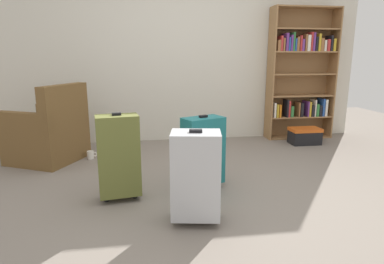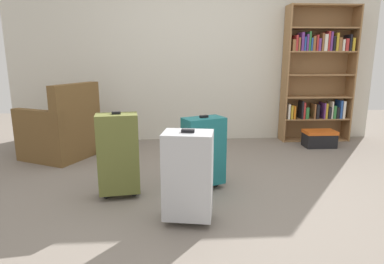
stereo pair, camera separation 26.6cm
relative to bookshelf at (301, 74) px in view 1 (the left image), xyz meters
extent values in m
plane|color=slate|center=(-1.73, -1.95, -0.96)|extent=(9.13, 9.13, 0.00)
cube|color=beige|center=(-1.73, 0.18, 0.34)|extent=(5.22, 0.10, 2.60)
cube|color=olive|center=(-0.48, -0.02, -0.01)|extent=(0.02, 0.27, 1.88)
cube|color=olive|center=(0.48, -0.02, -0.01)|extent=(0.02, 0.27, 1.88)
cube|color=olive|center=(0.00, 0.10, -0.01)|extent=(0.97, 0.02, 1.88)
cube|color=olive|center=(0.00, -0.02, -0.95)|extent=(0.93, 0.25, 0.02)
cube|color=olive|center=(0.00, -0.02, -0.63)|extent=(0.93, 0.25, 0.02)
cube|color=olive|center=(0.00, -0.02, -0.32)|extent=(0.93, 0.25, 0.02)
cube|color=olive|center=(0.00, -0.02, 0.00)|extent=(0.93, 0.25, 0.02)
cube|color=olive|center=(0.00, -0.02, 0.31)|extent=(0.93, 0.25, 0.02)
cube|color=olive|center=(0.00, -0.02, 0.62)|extent=(0.93, 0.25, 0.02)
cube|color=olive|center=(0.00, -0.02, 0.92)|extent=(0.93, 0.25, 0.02)
cube|color=silver|center=(-0.42, -0.04, -0.52)|extent=(0.03, 0.21, 0.21)
cube|color=gold|center=(-0.38, -0.06, -0.53)|extent=(0.03, 0.17, 0.19)
cube|color=orange|center=(-0.34, -0.06, -0.53)|extent=(0.03, 0.17, 0.19)
cube|color=black|center=(-0.23, -0.06, -0.49)|extent=(0.02, 0.17, 0.25)
cube|color=#B22D2D|center=(-0.20, -0.06, -0.50)|extent=(0.03, 0.17, 0.23)
cube|color=#2D7238|center=(-0.16, -0.05, -0.54)|extent=(0.04, 0.19, 0.16)
cube|color=brown|center=(-0.05, -0.07, -0.52)|extent=(0.02, 0.16, 0.21)
cube|color=black|center=(-0.01, -0.04, -0.52)|extent=(0.04, 0.22, 0.20)
cube|color=#66337F|center=(0.09, -0.05, -0.51)|extent=(0.02, 0.21, 0.22)
cube|color=gold|center=(0.12, -0.04, -0.51)|extent=(0.03, 0.23, 0.22)
cube|color=black|center=(0.17, -0.07, -0.54)|extent=(0.04, 0.17, 0.17)
cube|color=silver|center=(0.20, -0.06, -0.50)|extent=(0.02, 0.17, 0.25)
cube|color=#2D7238|center=(0.24, -0.05, -0.53)|extent=(0.04, 0.20, 0.18)
cube|color=black|center=(0.29, -0.06, -0.54)|extent=(0.04, 0.18, 0.16)
cube|color=#264C99|center=(0.33, -0.05, -0.49)|extent=(0.03, 0.19, 0.26)
cube|color=silver|center=(0.37, -0.07, -0.50)|extent=(0.03, 0.15, 0.25)
cube|color=brown|center=(-0.42, -0.07, 0.39)|extent=(0.04, 0.15, 0.15)
cube|color=#B22D2D|center=(-0.38, -0.03, 0.42)|extent=(0.03, 0.23, 0.21)
cube|color=brown|center=(-0.34, -0.07, 0.41)|extent=(0.02, 0.16, 0.18)
cube|color=#66337F|center=(-0.30, -0.05, 0.44)|extent=(0.03, 0.20, 0.24)
cube|color=#264C99|center=(-0.27, -0.05, 0.41)|extent=(0.02, 0.20, 0.19)
cube|color=#66337F|center=(-0.23, -0.04, 0.43)|extent=(0.03, 0.22, 0.22)
cube|color=#2D7238|center=(-0.20, -0.06, 0.45)|extent=(0.02, 0.17, 0.25)
cube|color=#264C99|center=(-0.17, -0.07, 0.40)|extent=(0.02, 0.17, 0.17)
cube|color=brown|center=(-0.14, -0.06, 0.42)|extent=(0.03, 0.18, 0.19)
cube|color=#B22D2D|center=(-0.10, -0.06, 0.42)|extent=(0.03, 0.19, 0.21)
cube|color=#66337F|center=(-0.06, -0.07, 0.40)|extent=(0.03, 0.16, 0.16)
cube|color=brown|center=(-0.02, -0.05, 0.44)|extent=(0.02, 0.19, 0.23)
cube|color=silver|center=(0.02, -0.07, 0.43)|extent=(0.04, 0.15, 0.22)
cube|color=#B22D2D|center=(0.06, -0.04, 0.45)|extent=(0.02, 0.21, 0.26)
cube|color=#66337F|center=(0.10, -0.05, 0.45)|extent=(0.03, 0.19, 0.25)
cube|color=black|center=(0.14, -0.06, 0.42)|extent=(0.03, 0.19, 0.20)
cube|color=gold|center=(0.18, -0.06, 0.44)|extent=(0.03, 0.18, 0.24)
cube|color=brown|center=(0.22, -0.06, 0.41)|extent=(0.04, 0.18, 0.18)
cube|color=silver|center=(0.27, -0.06, 0.40)|extent=(0.03, 0.18, 0.15)
cube|color=#B22D2D|center=(0.32, -0.04, 0.40)|extent=(0.04, 0.21, 0.16)
cube|color=black|center=(0.37, -0.05, 0.43)|extent=(0.03, 0.19, 0.22)
cube|color=gold|center=(0.41, -0.06, 0.41)|extent=(0.04, 0.18, 0.17)
cube|color=brown|center=(-3.44, -0.65, -0.76)|extent=(0.94, 0.94, 0.40)
cube|color=#91724F|center=(-3.44, -0.65, -0.52)|extent=(0.74, 0.71, 0.08)
cube|color=brown|center=(-3.18, -0.78, -0.31)|extent=(0.42, 0.68, 0.50)
cube|color=brown|center=(-3.31, -0.38, -0.45)|extent=(0.67, 0.40, 0.22)
cube|color=brown|center=(-3.58, -0.91, -0.45)|extent=(0.67, 0.40, 0.22)
cylinder|color=white|center=(-2.96, -0.67, -0.91)|extent=(0.08, 0.08, 0.10)
torus|color=white|center=(-2.90, -0.67, -0.90)|extent=(0.06, 0.01, 0.06)
cube|color=black|center=(-0.08, -0.40, -0.86)|extent=(0.40, 0.25, 0.20)
cube|color=#D85919|center=(-0.08, -0.40, -0.75)|extent=(0.41, 0.26, 0.04)
cube|color=#19666B|center=(-1.78, -1.76, -0.60)|extent=(0.42, 0.33, 0.62)
cube|color=black|center=(-1.78, -1.76, -0.27)|extent=(0.08, 0.07, 0.02)
cylinder|color=black|center=(-1.90, -1.81, -0.93)|extent=(0.07, 0.07, 0.05)
cylinder|color=black|center=(-1.67, -1.71, -0.93)|extent=(0.07, 0.07, 0.05)
cube|color=brown|center=(-2.53, -1.90, -0.56)|extent=(0.37, 0.25, 0.69)
cube|color=black|center=(-2.53, -1.90, -0.21)|extent=(0.08, 0.05, 0.02)
cylinder|color=black|center=(-2.65, -1.92, -0.93)|extent=(0.06, 0.06, 0.05)
cylinder|color=black|center=(-2.41, -1.89, -0.93)|extent=(0.06, 0.06, 0.05)
cube|color=#B7BABF|center=(-1.96, -2.39, -0.59)|extent=(0.39, 0.31, 0.63)
cube|color=black|center=(-1.96, -2.39, -0.26)|extent=(0.10, 0.07, 0.02)
cylinder|color=black|center=(-2.08, -2.37, -0.93)|extent=(0.06, 0.06, 0.05)
cylinder|color=black|center=(-1.83, -2.41, -0.93)|extent=(0.06, 0.06, 0.05)
camera|label=1|loc=(-2.32, -4.62, 0.25)|focal=30.94mm
camera|label=2|loc=(-2.06, -4.65, 0.25)|focal=30.94mm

